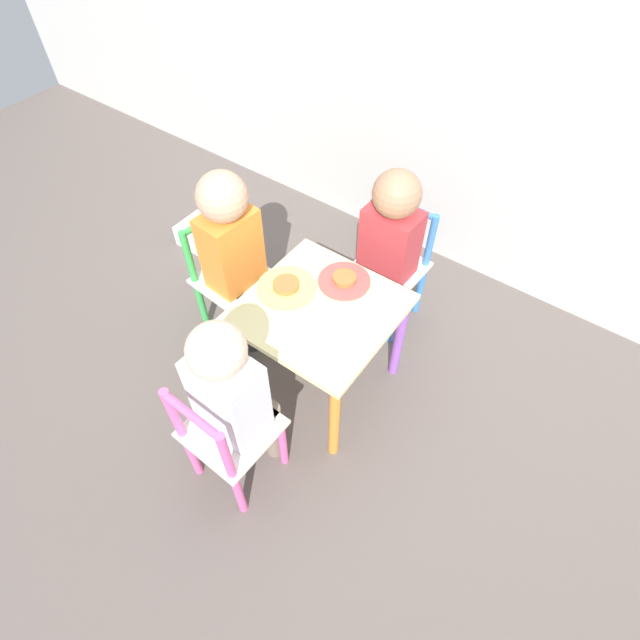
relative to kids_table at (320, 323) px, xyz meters
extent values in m
plane|color=#5B514C|center=(0.00, 0.00, -0.36)|extent=(6.00, 6.00, 0.00)
cube|color=beige|center=(0.00, 0.00, 0.07)|extent=(0.49, 0.49, 0.02)
cylinder|color=teal|center=(-0.21, -0.21, -0.15)|extent=(0.04, 0.04, 0.43)
cylinder|color=orange|center=(0.21, -0.21, -0.15)|extent=(0.04, 0.04, 0.43)
cylinder|color=#DB3D38|center=(-0.21, 0.21, -0.15)|extent=(0.04, 0.04, 0.43)
cylinder|color=#8E51BC|center=(0.21, 0.21, -0.15)|extent=(0.04, 0.04, 0.43)
cube|color=silver|center=(0.02, 0.45, -0.09)|extent=(0.27, 0.27, 0.02)
cylinder|color=#387AD1|center=(-0.09, 0.34, -0.23)|extent=(0.03, 0.03, 0.27)
cylinder|color=#387AD1|center=(0.12, 0.34, -0.23)|extent=(0.03, 0.03, 0.27)
cylinder|color=#387AD1|center=(-0.09, 0.56, -0.23)|extent=(0.03, 0.03, 0.27)
cylinder|color=#387AD1|center=(0.13, 0.55, -0.23)|extent=(0.03, 0.03, 0.27)
cylinder|color=#387AD1|center=(-0.09, 0.56, 0.03)|extent=(0.03, 0.03, 0.26)
cylinder|color=#387AD1|center=(0.13, 0.55, 0.03)|extent=(0.03, 0.03, 0.26)
cylinder|color=#387AD1|center=(0.02, 0.55, 0.15)|extent=(0.21, 0.03, 0.02)
cube|color=silver|center=(-0.45, 0.04, -0.09)|extent=(0.28, 0.28, 0.02)
cylinder|color=green|center=(-0.35, -0.08, -0.23)|extent=(0.03, 0.03, 0.27)
cylinder|color=green|center=(-0.33, 0.13, -0.23)|extent=(0.03, 0.03, 0.27)
cylinder|color=green|center=(-0.56, -0.06, -0.23)|extent=(0.03, 0.03, 0.27)
cylinder|color=green|center=(-0.54, 0.15, -0.23)|extent=(0.03, 0.03, 0.27)
cylinder|color=green|center=(-0.56, -0.06, 0.03)|extent=(0.03, 0.03, 0.26)
cylinder|color=green|center=(-0.54, 0.15, 0.03)|extent=(0.03, 0.03, 0.26)
cylinder|color=green|center=(-0.55, 0.05, 0.15)|extent=(0.04, 0.21, 0.02)
cube|color=silver|center=(-0.01, -0.45, -0.09)|extent=(0.27, 0.27, 0.02)
cylinder|color=#E5599E|center=(0.09, -0.34, -0.23)|extent=(0.03, 0.03, 0.27)
cylinder|color=#E5599E|center=(-0.12, -0.34, -0.23)|extent=(0.03, 0.03, 0.27)
cylinder|color=#E5599E|center=(0.09, -0.56, -0.23)|extent=(0.03, 0.03, 0.27)
cylinder|color=#E5599E|center=(-0.12, -0.55, -0.23)|extent=(0.03, 0.03, 0.27)
cylinder|color=#E5599E|center=(0.09, -0.56, 0.03)|extent=(0.03, 0.03, 0.26)
cylinder|color=#E5599E|center=(-0.12, -0.55, 0.03)|extent=(0.03, 0.03, 0.26)
cylinder|color=#E5599E|center=(-0.02, -0.55, 0.15)|extent=(0.21, 0.03, 0.02)
cylinder|color=#4C608E|center=(-0.04, 0.33, -0.22)|extent=(0.07, 0.07, 0.29)
cylinder|color=#4C608E|center=(0.06, 0.32, -0.22)|extent=(0.07, 0.07, 0.29)
cube|color=#B23338|center=(0.02, 0.43, 0.06)|extent=(0.20, 0.15, 0.29)
sphere|color=#A37556|center=(0.02, 0.43, 0.28)|extent=(0.17, 0.17, 0.17)
cylinder|color=#38383D|center=(-0.33, -0.02, -0.22)|extent=(0.07, 0.07, 0.29)
cylinder|color=#38383D|center=(-0.32, 0.08, -0.22)|extent=(0.07, 0.07, 0.29)
cube|color=orange|center=(-0.43, 0.04, 0.08)|extent=(0.16, 0.21, 0.32)
sphere|color=tan|center=(-0.43, 0.04, 0.31)|extent=(0.18, 0.18, 0.18)
cylinder|color=#7A6B5B|center=(0.04, -0.33, -0.22)|extent=(0.07, 0.07, 0.29)
cylinder|color=#7A6B5B|center=(-0.06, -0.32, -0.22)|extent=(0.07, 0.07, 0.29)
cube|color=silver|center=(-0.01, -0.43, 0.08)|extent=(0.20, 0.15, 0.31)
sphere|color=beige|center=(-0.01, -0.43, 0.30)|extent=(0.16, 0.16, 0.16)
cylinder|color=#E54C47|center=(0.00, 0.14, 0.09)|extent=(0.18, 0.18, 0.01)
cylinder|color=#CC6633|center=(0.00, 0.14, 0.10)|extent=(0.08, 0.08, 0.02)
cylinder|color=#EADB66|center=(-0.14, 0.00, 0.09)|extent=(0.20, 0.20, 0.01)
cylinder|color=#CC6633|center=(-0.14, 0.00, 0.10)|extent=(0.09, 0.09, 0.02)
cube|color=silver|center=(-0.92, 0.34, -0.31)|extent=(0.27, 0.23, 0.11)
camera|label=1|loc=(0.63, -0.87, 1.32)|focal=28.00mm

